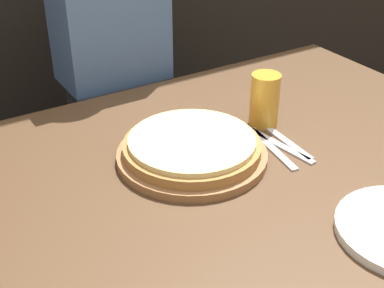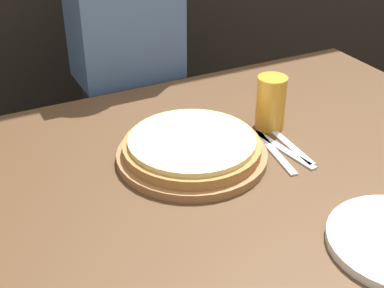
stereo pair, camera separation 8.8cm
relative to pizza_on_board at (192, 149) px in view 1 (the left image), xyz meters
name	(u,v)px [view 1 (the left image)]	position (x,y,z in m)	size (l,w,h in m)	color
pizza_on_board	(192,149)	(0.00, 0.00, 0.00)	(0.35, 0.35, 0.06)	#99663D
beer_glass	(265,98)	(0.25, 0.05, 0.05)	(0.08, 0.08, 0.14)	gold
fork	(272,148)	(0.19, -0.06, -0.02)	(0.05, 0.21, 0.00)	silver
dinner_knife	(280,145)	(0.21, -0.06, -0.02)	(0.05, 0.21, 0.00)	silver
spoon	(288,143)	(0.24, -0.06, -0.02)	(0.03, 0.18, 0.00)	silver
diner_person	(115,96)	(0.06, 0.57, -0.11)	(0.32, 0.20, 1.34)	#33333D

